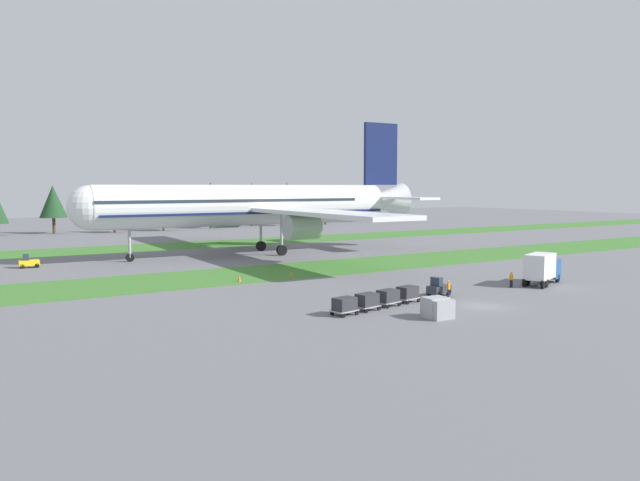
{
  "coord_description": "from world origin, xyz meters",
  "views": [
    {
      "loc": [
        -42.91,
        -39.94,
        11.18
      ],
      "look_at": [
        0.25,
        28.79,
        4.0
      ],
      "focal_mm": 34.61,
      "sensor_mm": 36.0,
      "label": 1
    }
  ],
  "objects_px": {
    "cargo_dolly_second": "(388,296)",
    "ground_crew_marshaller": "(511,279)",
    "cargo_dolly_fourth": "(345,305)",
    "pushback_tractor": "(28,262)",
    "cargo_dolly_third": "(367,300)",
    "cargo_dolly_lead": "(408,293)",
    "airliner": "(258,205)",
    "baggage_tug": "(438,288)",
    "uld_container_0": "(440,309)",
    "ground_crew_loader": "(448,288)",
    "catering_truck": "(542,267)",
    "taxiway_marker_1": "(292,274)",
    "taxiway_marker_0": "(239,279)",
    "uld_container_1": "(435,307)"
  },
  "relations": [
    {
      "from": "airliner",
      "to": "uld_container_0",
      "type": "xyz_separation_m",
      "value": [
        -9.24,
        -53.12,
        -7.29
      ]
    },
    {
      "from": "cargo_dolly_fourth",
      "to": "pushback_tractor",
      "type": "height_order",
      "value": "pushback_tractor"
    },
    {
      "from": "cargo_dolly_second",
      "to": "uld_container_1",
      "type": "bearing_deg",
      "value": -8.47
    },
    {
      "from": "airliner",
      "to": "cargo_dolly_lead",
      "type": "relative_size",
      "value": 29.68
    },
    {
      "from": "cargo_dolly_second",
      "to": "ground_crew_loader",
      "type": "height_order",
      "value": "ground_crew_loader"
    },
    {
      "from": "ground_crew_marshaller",
      "to": "pushback_tractor",
      "type": "bearing_deg",
      "value": 134.99
    },
    {
      "from": "baggage_tug",
      "to": "cargo_dolly_second",
      "type": "height_order",
      "value": "baggage_tug"
    },
    {
      "from": "baggage_tug",
      "to": "ground_crew_marshaller",
      "type": "distance_m",
      "value": 10.48
    },
    {
      "from": "ground_crew_marshaller",
      "to": "cargo_dolly_lead",
      "type": "bearing_deg",
      "value": -175.56
    },
    {
      "from": "cargo_dolly_lead",
      "to": "taxiway_marker_0",
      "type": "bearing_deg",
      "value": -169.39
    },
    {
      "from": "cargo_dolly_lead",
      "to": "uld_container_1",
      "type": "relative_size",
      "value": 1.23
    },
    {
      "from": "catering_truck",
      "to": "baggage_tug",
      "type": "bearing_deg",
      "value": -114.34
    },
    {
      "from": "taxiway_marker_1",
      "to": "cargo_dolly_lead",
      "type": "bearing_deg",
      "value": -86.92
    },
    {
      "from": "airliner",
      "to": "taxiway_marker_1",
      "type": "xyz_separation_m",
      "value": [
        -7.87,
        -25.21,
        -7.82
      ]
    },
    {
      "from": "ground_crew_loader",
      "to": "taxiway_marker_1",
      "type": "height_order",
      "value": "ground_crew_loader"
    },
    {
      "from": "cargo_dolly_second",
      "to": "ground_crew_marshaller",
      "type": "relative_size",
      "value": 1.41
    },
    {
      "from": "baggage_tug",
      "to": "ground_crew_loader",
      "type": "height_order",
      "value": "baggage_tug"
    },
    {
      "from": "cargo_dolly_fourth",
      "to": "cargo_dolly_lead",
      "type": "bearing_deg",
      "value": 90.0
    },
    {
      "from": "cargo_dolly_third",
      "to": "ground_crew_loader",
      "type": "distance_m",
      "value": 10.81
    },
    {
      "from": "baggage_tug",
      "to": "ground_crew_marshaller",
      "type": "bearing_deg",
      "value": 76.71
    },
    {
      "from": "cargo_dolly_fourth",
      "to": "taxiway_marker_0",
      "type": "height_order",
      "value": "cargo_dolly_fourth"
    },
    {
      "from": "cargo_dolly_lead",
      "to": "taxiway_marker_0",
      "type": "relative_size",
      "value": 3.58
    },
    {
      "from": "catering_truck",
      "to": "ground_crew_loader",
      "type": "height_order",
      "value": "catering_truck"
    },
    {
      "from": "cargo_dolly_second",
      "to": "pushback_tractor",
      "type": "xyz_separation_m",
      "value": [
        -24.84,
        47.61,
        -0.1
      ]
    },
    {
      "from": "uld_container_1",
      "to": "cargo_dolly_second",
      "type": "bearing_deg",
      "value": 92.84
    },
    {
      "from": "cargo_dolly_lead",
      "to": "cargo_dolly_third",
      "type": "relative_size",
      "value": 1.0
    },
    {
      "from": "ground_crew_marshaller",
      "to": "uld_container_0",
      "type": "height_order",
      "value": "ground_crew_marshaller"
    },
    {
      "from": "airliner",
      "to": "baggage_tug",
      "type": "bearing_deg",
      "value": 179.49
    },
    {
      "from": "cargo_dolly_lead",
      "to": "cargo_dolly_third",
      "type": "xyz_separation_m",
      "value": [
        -5.69,
        -1.14,
        0.0
      ]
    },
    {
      "from": "cargo_dolly_third",
      "to": "catering_truck",
      "type": "bearing_deg",
      "value": 81.69
    },
    {
      "from": "cargo_dolly_fourth",
      "to": "ground_crew_loader",
      "type": "relative_size",
      "value": 1.41
    },
    {
      "from": "uld_container_0",
      "to": "airliner",
      "type": "bearing_deg",
      "value": 80.13
    },
    {
      "from": "cargo_dolly_lead",
      "to": "pushback_tractor",
      "type": "xyz_separation_m",
      "value": [
        -27.68,
        47.05,
        -0.1
      ]
    },
    {
      "from": "cargo_dolly_third",
      "to": "ground_crew_loader",
      "type": "relative_size",
      "value": 1.41
    },
    {
      "from": "cargo_dolly_third",
      "to": "taxiway_marker_0",
      "type": "xyz_separation_m",
      "value": [
        -2.59,
        21.71,
        -0.58
      ]
    },
    {
      "from": "ground_crew_loader",
      "to": "baggage_tug",
      "type": "bearing_deg",
      "value": 52.64
    },
    {
      "from": "catering_truck",
      "to": "uld_container_1",
      "type": "bearing_deg",
      "value": -94.58
    },
    {
      "from": "cargo_dolly_fourth",
      "to": "cargo_dolly_third",
      "type": "bearing_deg",
      "value": 90.0
    },
    {
      "from": "cargo_dolly_lead",
      "to": "cargo_dolly_fourth",
      "type": "relative_size",
      "value": 1.0
    },
    {
      "from": "ground_crew_marshaller",
      "to": "taxiway_marker_0",
      "type": "relative_size",
      "value": 2.54
    },
    {
      "from": "airliner",
      "to": "ground_crew_marshaller",
      "type": "height_order",
      "value": "airliner"
    },
    {
      "from": "ground_crew_marshaller",
      "to": "cargo_dolly_fourth",
      "type": "bearing_deg",
      "value": -172.32
    },
    {
      "from": "uld_container_1",
      "to": "taxiway_marker_0",
      "type": "relative_size",
      "value": 2.92
    },
    {
      "from": "baggage_tug",
      "to": "cargo_dolly_lead",
      "type": "distance_m",
      "value": 5.03
    },
    {
      "from": "cargo_dolly_second",
      "to": "cargo_dolly_lead",
      "type": "bearing_deg",
      "value": 90.0
    },
    {
      "from": "airliner",
      "to": "ground_crew_loader",
      "type": "height_order",
      "value": "airliner"
    },
    {
      "from": "airliner",
      "to": "taxiway_marker_0",
      "type": "relative_size",
      "value": 106.27
    },
    {
      "from": "cargo_dolly_third",
      "to": "uld_container_0",
      "type": "bearing_deg",
      "value": 16.64
    },
    {
      "from": "cargo_dolly_third",
      "to": "taxiway_marker_1",
      "type": "relative_size",
      "value": 4.2
    },
    {
      "from": "cargo_dolly_second",
      "to": "ground_crew_loader",
      "type": "distance_m",
      "value": 7.93
    }
  ]
}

